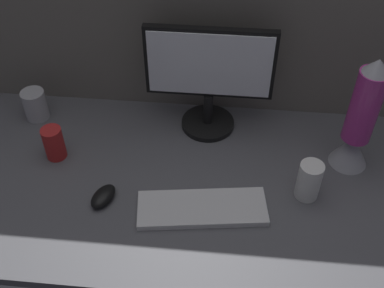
% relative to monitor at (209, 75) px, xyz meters
% --- Properties ---
extents(ground_plane, '(1.80, 0.80, 0.03)m').
position_rel_monitor_xyz_m(ground_plane, '(-0.04, -0.25, -0.22)').
color(ground_plane, '#515156').
extents(cubicle_wall_back, '(1.80, 0.06, 0.74)m').
position_rel_monitor_xyz_m(cubicle_wall_back, '(-0.04, 0.12, 0.17)').
color(cubicle_wall_back, slate).
rests_on(cubicle_wall_back, ground_plane).
extents(monitor, '(0.41, 0.18, 0.37)m').
position_rel_monitor_xyz_m(monitor, '(0.00, 0.00, 0.00)').
color(monitor, black).
rests_on(monitor, ground_plane).
extents(keyboard, '(0.38, 0.18, 0.02)m').
position_rel_monitor_xyz_m(keyboard, '(0.01, -0.38, -0.19)').
color(keyboard, silver).
rests_on(keyboard, ground_plane).
extents(mouse, '(0.09, 0.11, 0.03)m').
position_rel_monitor_xyz_m(mouse, '(-0.28, -0.37, -0.19)').
color(mouse, black).
rests_on(mouse, ground_plane).
extents(mug_ceramic_white, '(0.07, 0.07, 0.12)m').
position_rel_monitor_xyz_m(mug_ceramic_white, '(0.31, -0.29, -0.14)').
color(mug_ceramic_white, white).
rests_on(mug_ceramic_white, ground_plane).
extents(mug_steel, '(0.08, 0.08, 0.11)m').
position_rel_monitor_xyz_m(mug_steel, '(-0.60, -0.02, -0.15)').
color(mug_steel, '#B2B2B7').
rests_on(mug_steel, ground_plane).
extents(mug_red_plastic, '(0.06, 0.06, 0.11)m').
position_rel_monitor_xyz_m(mug_red_plastic, '(-0.47, -0.20, -0.15)').
color(mug_red_plastic, red).
rests_on(mug_red_plastic, ground_plane).
extents(lava_lamp, '(0.12, 0.12, 0.39)m').
position_rel_monitor_xyz_m(lava_lamp, '(0.46, -0.14, -0.04)').
color(lava_lamp, '#A5A5AD').
rests_on(lava_lamp, ground_plane).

